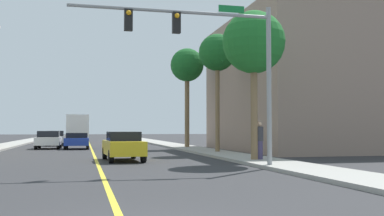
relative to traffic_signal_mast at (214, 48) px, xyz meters
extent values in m
plane|color=#2D2D30|center=(-4.45, 31.67, -4.90)|extent=(192.00, 192.00, 0.00)
cube|color=#9E9B93|center=(-12.14, 31.67, -4.82)|extent=(2.54, 168.00, 0.15)
cube|color=#9E9B93|center=(3.25, 31.67, -4.82)|extent=(2.54, 168.00, 0.15)
cube|color=yellow|center=(-4.45, 31.67, -4.89)|extent=(0.16, 144.00, 0.01)
cube|color=gray|center=(12.87, 14.15, 0.10)|extent=(14.31, 15.32, 9.99)
cylinder|color=gray|center=(2.38, 0.00, -1.47)|extent=(0.20, 0.20, 6.56)
cylinder|color=gray|center=(-1.69, 0.00, 1.40)|extent=(8.15, 0.14, 0.14)
cube|color=black|center=(-1.56, 0.00, 0.95)|extent=(0.32, 0.24, 0.84)
sphere|color=orange|center=(-1.56, -0.14, 1.20)|extent=(0.20, 0.20, 0.20)
cube|color=black|center=(-3.46, 0.00, 0.95)|extent=(0.32, 0.24, 0.84)
sphere|color=orange|center=(-3.46, -0.14, 1.20)|extent=(0.20, 0.20, 0.20)
cube|color=#147233|center=(0.75, 0.00, 1.65)|extent=(1.10, 0.04, 0.28)
cylinder|color=brown|center=(2.95, 3.14, -1.88)|extent=(0.34, 0.34, 5.72)
sphere|color=#1E6B28|center=(2.95, 3.14, 0.98)|extent=(3.07, 3.07, 3.07)
cone|color=#1E6B28|center=(3.86, 3.30, 0.78)|extent=(0.61, 1.28, 1.50)
cone|color=#1E6B28|center=(3.18, 4.04, 0.78)|extent=(1.61, 0.80, 1.39)
cone|color=#1E6B28|center=(2.20, 3.67, 0.78)|extent=(1.22, 1.64, 1.49)
cone|color=#1E6B28|center=(2.19, 2.62, 0.78)|extent=(1.09, 1.44, 1.30)
cone|color=#1E6B28|center=(3.36, 2.31, 0.78)|extent=(1.47, 0.99, 1.65)
cylinder|color=brown|center=(3.48, 11.01, -1.47)|extent=(0.29, 0.29, 6.55)
sphere|color=#195B23|center=(3.48, 11.01, 1.80)|extent=(2.46, 2.46, 2.46)
cone|color=#195B23|center=(4.21, 10.95, 1.60)|extent=(0.53, 1.44, 1.25)
cone|color=#195B23|center=(3.79, 11.68, 1.60)|extent=(1.28, 0.91, 1.06)
cone|color=#195B23|center=(3.11, 11.65, 1.60)|extent=(1.21, 0.94, 1.09)
cone|color=#195B23|center=(2.74, 11.05, 1.60)|extent=(0.48, 1.14, 1.35)
cone|color=#195B23|center=(3.19, 10.33, 1.60)|extent=(1.12, 0.75, 1.37)
cone|color=#195B23|center=(3.81, 10.35, 1.60)|extent=(1.20, 0.84, 1.51)
cylinder|color=brown|center=(3.24, 18.88, -1.34)|extent=(0.38, 0.38, 6.81)
sphere|color=#195B23|center=(3.24, 18.88, 2.06)|extent=(2.76, 2.76, 2.76)
cone|color=#195B23|center=(4.07, 18.86, 1.86)|extent=(0.45, 1.25, 1.41)
cone|color=#195B23|center=(3.62, 19.61, 1.86)|extent=(1.25, 0.87, 1.62)
cone|color=#195B23|center=(2.56, 19.36, 1.86)|extent=(0.94, 1.08, 1.36)
cone|color=#195B23|center=(2.50, 18.51, 1.86)|extent=(0.80, 1.09, 1.43)
cone|color=#195B23|center=(3.43, 18.07, 1.86)|extent=(1.47, 0.73, 1.51)
cube|color=gold|center=(-3.12, 5.86, -4.23)|extent=(1.95, 4.27, 0.70)
cube|color=black|center=(-3.12, 5.71, -3.64)|extent=(1.63, 1.92, 0.47)
cylinder|color=black|center=(-3.97, 7.36, -4.58)|extent=(0.25, 0.65, 0.64)
cylinder|color=black|center=(-2.43, 7.44, -4.58)|extent=(0.25, 0.65, 0.64)
cylinder|color=black|center=(-3.82, 4.28, -4.58)|extent=(0.25, 0.65, 0.64)
cylinder|color=black|center=(-2.28, 4.35, -4.58)|extent=(0.25, 0.65, 0.64)
cube|color=#1E389E|center=(-5.61, 20.42, -4.29)|extent=(1.93, 3.86, 0.58)
cube|color=black|center=(-5.61, 20.38, -3.79)|extent=(1.69, 1.79, 0.41)
cylinder|color=black|center=(-6.45, 21.80, -4.58)|extent=(0.23, 0.64, 0.64)
cylinder|color=black|center=(-4.75, 21.79, -4.58)|extent=(0.23, 0.64, 0.64)
cylinder|color=black|center=(-6.47, 19.06, -4.58)|extent=(0.23, 0.64, 0.64)
cylinder|color=black|center=(-4.77, 19.04, -4.58)|extent=(0.23, 0.64, 0.64)
cube|color=#BCBCC1|center=(-7.79, 28.65, -4.27)|extent=(1.99, 4.49, 0.62)
cube|color=black|center=(-7.79, 28.60, -3.70)|extent=(1.68, 2.30, 0.51)
cylinder|color=black|center=(-8.67, 30.27, -4.58)|extent=(0.25, 0.65, 0.64)
cylinder|color=black|center=(-7.07, 30.34, -4.58)|extent=(0.25, 0.65, 0.64)
cylinder|color=black|center=(-8.52, 26.96, -4.58)|extent=(0.25, 0.65, 0.64)
cylinder|color=black|center=(-6.92, 27.03, -4.58)|extent=(0.25, 0.65, 0.64)
cube|color=white|center=(-7.87, 21.37, -4.26)|extent=(1.94, 3.83, 0.64)
cube|color=black|center=(-7.87, 21.40, -3.69)|extent=(1.70, 1.89, 0.51)
cylinder|color=black|center=(-8.71, 22.73, -4.58)|extent=(0.23, 0.64, 0.64)
cylinder|color=black|center=(-7.01, 22.71, -4.58)|extent=(0.23, 0.64, 0.64)
cylinder|color=black|center=(-8.74, 20.02, -4.58)|extent=(0.23, 0.64, 0.64)
cylinder|color=black|center=(-7.03, 20.00, -4.58)|extent=(0.23, 0.64, 0.64)
cube|color=red|center=(-5.83, 39.08, -3.65)|extent=(2.43, 2.15, 1.60)
cube|color=silver|center=(-5.77, 35.30, -3.07)|extent=(2.49, 5.47, 2.75)
cylinder|color=black|center=(-6.88, 39.06, -4.45)|extent=(0.29, 0.90, 0.90)
cylinder|color=black|center=(-4.78, 39.09, -4.45)|extent=(0.29, 0.90, 0.90)
cylinder|color=black|center=(-6.80, 33.93, -4.45)|extent=(0.29, 0.90, 0.90)
cylinder|color=black|center=(-4.70, 33.96, -4.45)|extent=(0.29, 0.90, 0.90)
cylinder|color=#3F3859|center=(3.22, 3.15, -4.30)|extent=(0.32, 0.32, 0.89)
cylinder|color=#333338|center=(3.22, 3.15, -3.51)|extent=(0.38, 0.38, 0.70)
sphere|color=tan|center=(3.22, 3.15, -3.04)|extent=(0.24, 0.24, 0.24)
camera|label=1|loc=(-5.11, -17.28, -3.28)|focal=41.95mm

